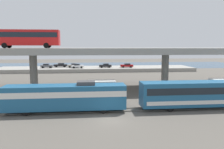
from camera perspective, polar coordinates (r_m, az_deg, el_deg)
ground_plane at (r=27.67m, az=-0.55°, el=-11.49°), size 260.00×260.00×0.00m
rail_strip_near at (r=30.73m, az=-1.10°, el=-9.46°), size 110.00×0.12×0.12m
rail_strip_far at (r=32.18m, az=-1.31°, el=-8.68°), size 110.00×0.12×0.12m
train_locomotive at (r=31.11m, az=-13.18°, el=-5.38°), size 17.24×3.04×4.18m
train_coach_lead at (r=35.67m, az=24.72°, el=-4.29°), size 21.73×3.04×3.86m
highway_overpass at (r=46.17m, az=-2.79°, el=5.76°), size 96.00×12.44×8.50m
transit_bus_on_overpass at (r=45.59m, az=-20.83°, el=8.87°), size 12.00×2.68×3.40m
service_truck_west at (r=38.49m, az=-3.88°, el=-3.63°), size 6.80×2.46×3.04m
service_truck_east at (r=44.88m, az=25.45°, el=-2.77°), size 6.80×2.46×3.04m
pier_parking_lot at (r=81.55m, az=-4.00°, el=1.41°), size 69.57×12.95×1.27m
parked_car_0 at (r=80.28m, az=3.79°, el=2.33°), size 4.47×1.94×1.50m
parked_car_1 at (r=78.92m, az=-8.74°, el=2.18°), size 4.18×1.95×1.50m
parked_car_2 at (r=83.79m, az=-12.91°, el=2.37°), size 4.70×1.99×1.50m
parked_car_3 at (r=81.30m, az=-9.73°, el=2.30°), size 4.11×1.84×1.50m
parked_car_4 at (r=81.89m, az=-16.26°, el=2.15°), size 4.08×1.98×1.50m
parked_car_5 at (r=79.66m, az=-1.69°, el=2.30°), size 4.35×1.89×1.50m
harbor_water at (r=104.50m, az=-4.37°, el=2.34°), size 140.00×36.00×0.01m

